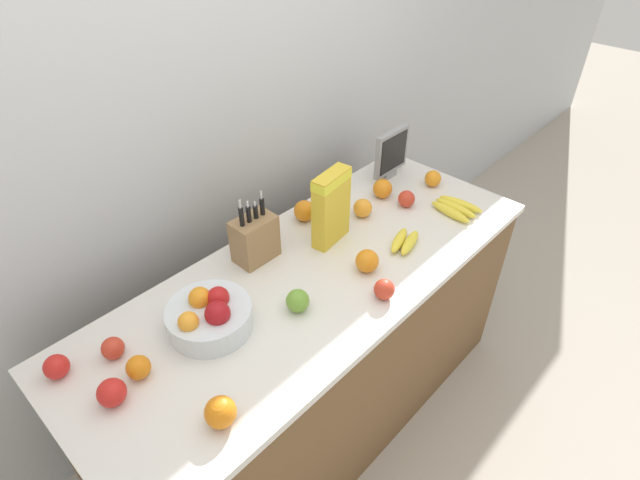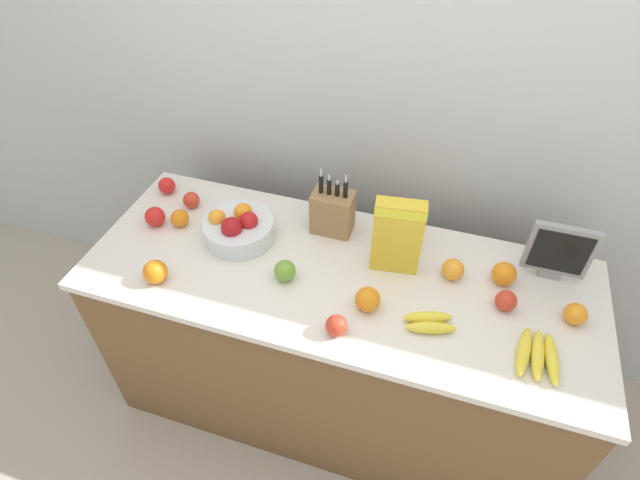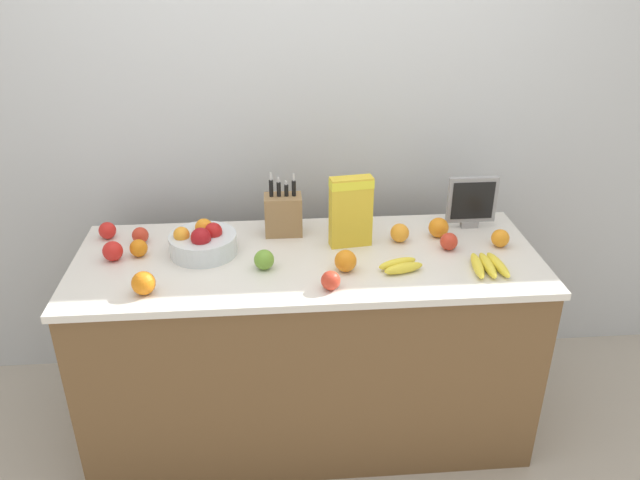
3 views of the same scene
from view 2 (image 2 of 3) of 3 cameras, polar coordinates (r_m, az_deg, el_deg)
The scene contains 22 objects.
ground_plane at distance 2.59m, azimuth 1.58°, elevation -17.48°, with size 14.00×14.00×0.00m, color #B2A899.
wall_back at distance 2.07m, azimuth 7.08°, elevation 15.46°, with size 9.00×0.06×2.60m.
counter at distance 2.21m, azimuth 1.80°, elevation -11.73°, with size 1.91×0.74×0.90m.
knife_block at distance 1.97m, azimuth 1.45°, elevation 3.25°, with size 0.16×0.11×0.29m.
small_monitor at distance 1.94m, azimuth 25.68°, elevation -1.20°, with size 0.22×0.03×0.24m.
cereal_box at distance 1.79m, azimuth 8.86°, elevation 0.71°, with size 0.18×0.09×0.30m.
fruit_bowl at distance 1.98m, azimuth -9.29°, elevation 1.38°, with size 0.28×0.28×0.14m.
banana_bunch_left at distance 1.75m, azimuth 23.62°, elevation -11.93°, with size 0.14×0.20×0.04m.
banana_bunch_right at distance 1.72m, azimuth 12.37°, elevation -9.20°, with size 0.19×0.13×0.04m.
apple_front at distance 1.65m, azimuth 1.89°, elevation -9.74°, with size 0.07×0.07×0.07m, color red.
apple_leftmost at distance 1.83m, azimuth 20.48°, elevation -6.52°, with size 0.07×0.07×0.07m, color red.
apple_middle at distance 2.30m, azimuth -17.10°, elevation 5.95°, with size 0.07×0.07×0.07m, color red.
apple_by_knife_block at distance 2.19m, azimuth -14.50°, elevation 4.45°, with size 0.07×0.07×0.07m, color red.
apple_rightmost at distance 1.81m, azimuth -4.03°, elevation -3.52°, with size 0.08×0.08×0.08m, color #6B9E33.
apple_rear at distance 2.14m, azimuth -18.35°, elevation 2.54°, with size 0.08×0.08×0.08m, color red.
orange_back_center at distance 1.99m, azimuth 10.20°, elevation 1.16°, with size 0.09×0.09×0.09m, color orange.
orange_front_left at distance 1.89m, azimuth 27.17°, elevation -7.54°, with size 0.08×0.08×0.08m, color orange.
orange_front_center at distance 1.90m, azimuth -18.31°, elevation -3.47°, with size 0.09×0.09×0.09m, color orange.
orange_by_cereal at distance 1.72m, azimuth 5.46°, elevation -6.76°, with size 0.09×0.09×0.09m, color orange.
orange_front_right at distance 1.88m, azimuth 14.96°, elevation -3.26°, with size 0.08×0.08×0.08m, color orange.
orange_mid_right at distance 1.91m, azimuth 20.29°, elevation -3.64°, with size 0.09×0.09×0.09m, color orange.
orange_mid_left at distance 2.11m, azimuth -15.73°, elevation 2.41°, with size 0.07×0.07×0.07m, color orange.
Camera 2 is at (0.32, -1.23, 2.25)m, focal length 28.00 mm.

